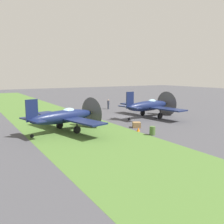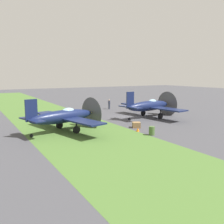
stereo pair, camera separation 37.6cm
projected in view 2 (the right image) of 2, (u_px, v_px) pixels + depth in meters
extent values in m
plane|color=#424247|center=(130.00, 117.00, 36.19)|extent=(160.00, 160.00, 0.00)
cube|color=#476B2D|center=(64.00, 124.00, 31.19)|extent=(120.00, 11.00, 0.01)
ellipsoid|color=#141E47|center=(149.00, 106.00, 35.69)|extent=(2.51, 8.10, 1.45)
cube|color=#141E47|center=(151.00, 107.00, 36.00)|extent=(11.43, 3.48, 0.16)
cube|color=#141E47|center=(130.00, 100.00, 33.31)|extent=(0.29, 1.29, 2.23)
cube|color=#141E47|center=(130.00, 107.00, 33.45)|extent=(3.86, 1.55, 0.12)
cone|color=#B7B24C|center=(168.00, 104.00, 38.30)|extent=(0.85, 0.91, 0.75)
cylinder|color=#4C4C51|center=(167.00, 104.00, 38.15)|extent=(3.73, 0.55, 3.75)
ellipsoid|color=#8CB2C6|center=(152.00, 102.00, 36.04)|extent=(1.03, 1.74, 0.82)
cylinder|color=black|center=(143.00, 113.00, 37.56)|extent=(0.36, 0.83, 0.80)
cylinder|color=black|center=(143.00, 109.00, 37.48)|extent=(0.14, 0.14, 1.13)
cylinder|color=black|center=(160.00, 116.00, 34.92)|extent=(0.36, 0.83, 0.80)
cylinder|color=black|center=(161.00, 112.00, 34.83)|extent=(0.14, 0.14, 1.13)
cylinder|color=black|center=(129.00, 119.00, 33.63)|extent=(0.19, 0.39, 0.38)
ellipsoid|color=#141E47|center=(63.00, 117.00, 26.81)|extent=(3.21, 7.93, 1.42)
cube|color=#141E47|center=(67.00, 118.00, 27.15)|extent=(11.18, 4.47, 0.16)
cube|color=#141E47|center=(31.00, 110.00, 24.21)|extent=(0.41, 1.26, 2.18)
cube|color=#141E47|center=(32.00, 120.00, 24.35)|extent=(3.82, 1.86, 0.11)
cone|color=#B7B24C|center=(93.00, 112.00, 29.68)|extent=(0.90, 0.95, 0.74)
cylinder|color=#4C4C51|center=(91.00, 113.00, 29.52)|extent=(3.58, 0.90, 3.68)
ellipsoid|color=#8CB2C6|center=(68.00, 111.00, 27.20)|extent=(1.16, 1.75, 0.80)
cylinder|color=black|center=(59.00, 125.00, 28.58)|extent=(0.43, 0.82, 0.78)
cylinder|color=black|center=(59.00, 120.00, 28.50)|extent=(0.14, 0.14, 1.10)
cylinder|color=black|center=(77.00, 130.00, 26.20)|extent=(0.43, 0.82, 0.78)
cylinder|color=black|center=(76.00, 125.00, 26.12)|extent=(0.14, 0.14, 1.10)
cylinder|color=black|center=(31.00, 136.00, 24.51)|extent=(0.22, 0.39, 0.37)
cylinder|color=#2D3342|center=(109.00, 107.00, 44.54)|extent=(0.30, 0.30, 0.88)
cylinder|color=#2D3342|center=(109.00, 102.00, 44.43)|extent=(0.38, 0.38, 0.62)
sphere|color=tan|center=(109.00, 100.00, 44.36)|extent=(0.23, 0.23, 0.23)
cylinder|color=#2D3342|center=(109.00, 103.00, 44.18)|extent=(0.11, 0.11, 0.59)
cylinder|color=#2D3342|center=(110.00, 102.00, 44.67)|extent=(0.11, 0.11, 0.59)
cylinder|color=#476633|center=(152.00, 131.00, 25.44)|extent=(0.60, 0.60, 0.90)
cube|color=olive|center=(136.00, 125.00, 29.06)|extent=(1.22, 1.22, 0.64)
cone|color=orange|center=(138.00, 129.00, 27.10)|extent=(0.36, 0.36, 0.44)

